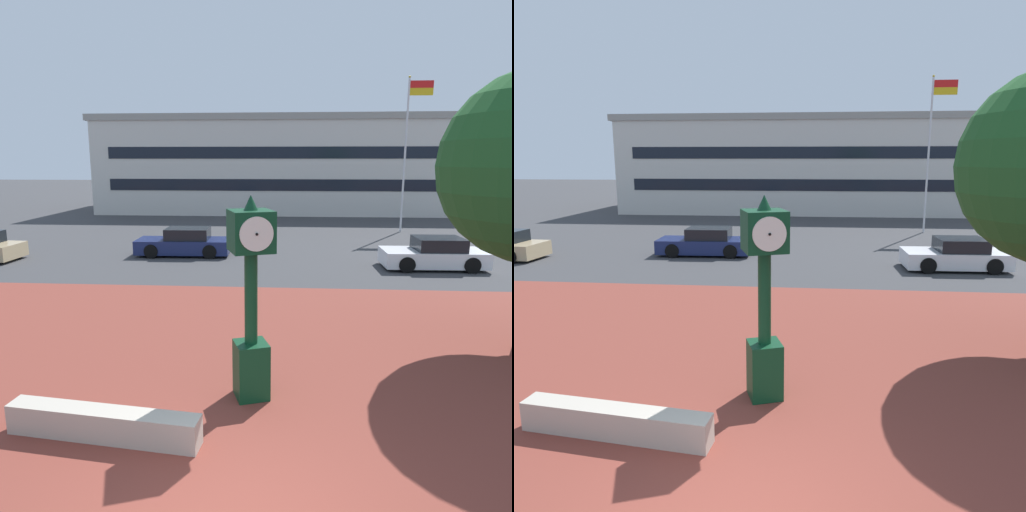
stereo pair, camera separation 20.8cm
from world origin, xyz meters
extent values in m
cube|color=brown|center=(0.00, 3.58, 0.00)|extent=(44.00, 15.17, 0.01)
cube|color=#ADA393|center=(-2.24, 1.93, 0.25)|extent=(3.22, 0.79, 0.50)
cube|color=#0C381E|center=(0.01, 3.46, 0.54)|extent=(0.75, 0.75, 1.07)
cylinder|color=#0C381E|center=(0.01, 3.46, 1.93)|extent=(0.24, 0.24, 1.72)
cube|color=#0C381E|center=(0.01, 3.46, 3.16)|extent=(0.93, 0.93, 0.73)
cylinder|color=silver|center=(-0.11, 3.82, 3.16)|extent=(0.57, 0.22, 0.59)
sphere|color=black|center=(-0.12, 3.84, 3.16)|extent=(0.05, 0.05, 0.05)
cylinder|color=silver|center=(0.14, 3.10, 3.16)|extent=(0.57, 0.22, 0.59)
sphere|color=black|center=(0.14, 3.08, 3.16)|extent=(0.05, 0.05, 0.05)
cone|color=#0C381E|center=(0.01, 3.46, 3.66)|extent=(0.26, 0.26, 0.27)
cube|color=navy|center=(-4.22, 16.67, 0.44)|extent=(4.35, 1.85, 0.64)
cube|color=black|center=(-4.00, 16.67, 1.00)|extent=(2.02, 1.55, 0.56)
cylinder|color=black|center=(-5.53, 15.82, 0.32)|extent=(0.65, 0.24, 0.64)
cylinder|color=black|center=(-5.57, 17.45, 0.32)|extent=(0.65, 0.24, 0.64)
cylinder|color=black|center=(-2.86, 15.89, 0.32)|extent=(0.65, 0.24, 0.64)
cylinder|color=black|center=(-2.90, 17.51, 0.32)|extent=(0.65, 0.24, 0.64)
cylinder|color=black|center=(-12.02, 15.66, 0.32)|extent=(0.65, 0.26, 0.64)
cube|color=silver|center=(6.62, 14.67, 0.44)|extent=(4.14, 1.96, 0.64)
cube|color=black|center=(6.83, 14.67, 1.00)|extent=(1.92, 1.64, 0.56)
cylinder|color=black|center=(5.38, 13.77, 0.32)|extent=(0.65, 0.24, 0.64)
cylinder|color=black|center=(5.33, 15.50, 0.32)|extent=(0.65, 0.24, 0.64)
cylinder|color=black|center=(7.92, 13.84, 0.32)|extent=(0.65, 0.24, 0.64)
cylinder|color=black|center=(7.87, 15.57, 0.32)|extent=(0.65, 0.24, 0.64)
cylinder|color=silver|center=(7.66, 24.78, 4.55)|extent=(0.12, 0.12, 9.10)
sphere|color=gold|center=(7.66, 24.78, 9.16)|extent=(0.14, 0.14, 0.14)
cube|color=red|center=(8.39, 24.78, 8.74)|extent=(1.35, 0.02, 0.42)
cube|color=gold|center=(8.39, 24.78, 8.32)|extent=(1.35, 0.02, 0.42)
cube|color=beige|center=(0.10, 38.68, 3.71)|extent=(30.40, 12.86, 7.43)
cube|color=gray|center=(0.10, 38.68, 7.68)|extent=(31.01, 13.12, 0.50)
cube|color=black|center=(0.10, 32.23, 2.48)|extent=(27.36, 0.04, 0.90)
cube|color=black|center=(0.10, 32.23, 4.95)|extent=(27.36, 0.04, 0.90)
camera|label=1|loc=(0.66, -4.64, 4.38)|focal=32.83mm
camera|label=2|loc=(0.87, -4.63, 4.38)|focal=32.83mm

